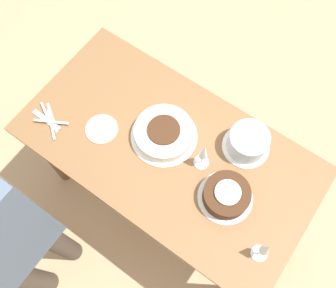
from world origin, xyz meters
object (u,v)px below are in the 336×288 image
(wine_glass_near, at_px, (266,250))
(wine_glass_far, at_px, (204,152))
(cake_back_decorated, at_px, (248,142))
(cake_center_white, at_px, (164,133))
(cake_front_chocolate, at_px, (226,195))

(wine_glass_near, distance_m, wine_glass_far, 0.47)
(cake_back_decorated, bearing_deg, cake_center_white, -152.59)
(cake_center_white, distance_m, wine_glass_far, 0.24)
(wine_glass_near, bearing_deg, wine_glass_far, 154.65)
(cake_center_white, xyz_separation_m, wine_glass_far, (0.22, -0.01, 0.09))
(wine_glass_far, bearing_deg, cake_back_decorated, 56.01)
(cake_back_decorated, relative_size, wine_glass_far, 1.11)
(cake_center_white, relative_size, cake_back_decorated, 1.43)
(cake_center_white, height_order, cake_front_chocolate, cake_front_chocolate)
(cake_back_decorated, xyz_separation_m, wine_glass_far, (-0.13, -0.19, 0.07))
(wine_glass_far, bearing_deg, cake_center_white, 177.74)
(cake_back_decorated, bearing_deg, wine_glass_far, -123.99)
(wine_glass_near, relative_size, wine_glass_far, 0.93)
(cake_center_white, height_order, wine_glass_far, wine_glass_far)
(cake_back_decorated, height_order, wine_glass_far, wine_glass_far)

